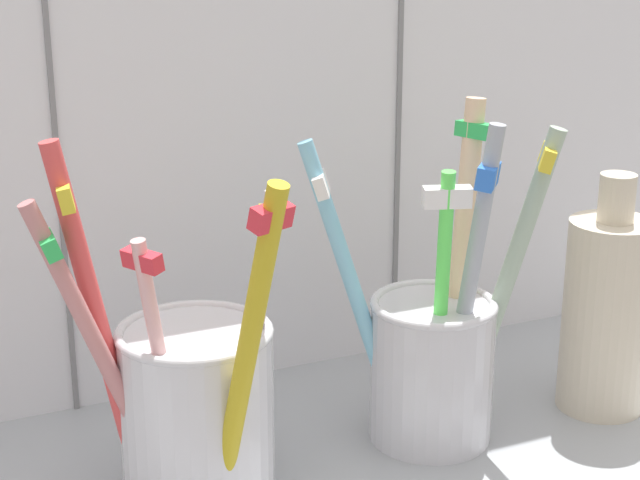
{
  "coord_description": "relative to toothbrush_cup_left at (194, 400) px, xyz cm",
  "views": [
    {
      "loc": [
        -20.97,
        -46.73,
        31.17
      ],
      "look_at": [
        0.0,
        -0.62,
        14.55
      ],
      "focal_mm": 59.48,
      "sensor_mm": 36.0,
      "label": 1
    }
  ],
  "objects": [
    {
      "name": "toothbrush_cup_right",
      "position": [
        13.9,
        0.1,
        0.06
      ],
      "size": [
        13.03,
        7.21,
        18.94
      ],
      "color": "silver",
      "rests_on": "counter_slab"
    },
    {
      "name": "counter_slab",
      "position": [
        6.97,
        0.78,
        -6.13
      ],
      "size": [
        64.0,
        22.0,
        2.0
      ],
      "primitive_type": "cube",
      "color": "#9EA3A8",
      "rests_on": "ground"
    },
    {
      "name": "toothbrush_cup_left",
      "position": [
        0.0,
        0.0,
        0.0
      ],
      "size": [
        12.33,
        11.58,
        18.74
      ],
      "color": "silver",
      "rests_on": "counter_slab"
    },
    {
      "name": "tile_wall_back",
      "position": [
        6.97,
        12.78,
        15.38
      ],
      "size": [
        64.0,
        2.2,
        45.0
      ],
      "color": "white",
      "rests_on": "ground"
    },
    {
      "name": "ceramic_vase",
      "position": [
        24.84,
        -0.81,
        0.9
      ],
      "size": [
        5.08,
        5.08,
        14.27
      ],
      "color": "beige",
      "rests_on": "counter_slab"
    }
  ]
}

